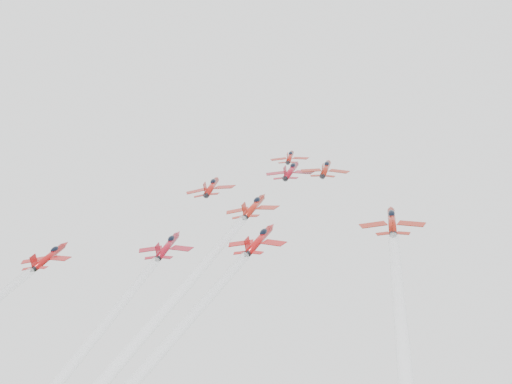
# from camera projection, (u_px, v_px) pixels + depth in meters

# --- Properties ---
(jet_lead) EXTENTS (8.66, 10.76, 7.88)m
(jet_lead) POSITION_uv_depth(u_px,v_px,m) (290.00, 157.00, 143.28)
(jet_lead) COLOR maroon
(jet_row2_left) EXTENTS (10.29, 12.79, 9.37)m
(jet_row2_left) POSITION_uv_depth(u_px,v_px,m) (212.00, 186.00, 129.75)
(jet_row2_left) COLOR #9E150F
(jet_row2_center) EXTENTS (10.17, 12.65, 9.26)m
(jet_row2_center) POSITION_uv_depth(u_px,v_px,m) (291.00, 170.00, 131.62)
(jet_row2_center) COLOR maroon
(jet_row2_right) EXTENTS (9.72, 12.09, 8.85)m
(jet_row2_right) POSITION_uv_depth(u_px,v_px,m) (326.00, 168.00, 128.45)
(jet_row2_right) COLOR maroon
(jet_center) EXTENTS (9.77, 87.54, 62.42)m
(jet_center) POSITION_uv_depth(u_px,v_px,m) (149.00, 351.00, 68.27)
(jet_center) COLOR #A41C0F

